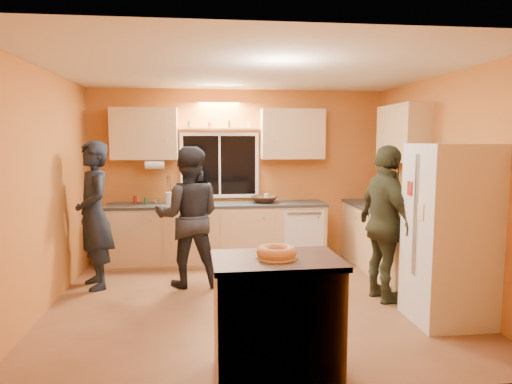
{
  "coord_description": "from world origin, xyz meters",
  "views": [
    {
      "loc": [
        -0.55,
        -5.02,
        1.83
      ],
      "look_at": [
        0.08,
        0.4,
        1.21
      ],
      "focal_mm": 32.0,
      "sensor_mm": 36.0,
      "label": 1
    }
  ],
  "objects": [
    {
      "name": "ground",
      "position": [
        0.0,
        0.0,
        0.0
      ],
      "size": [
        4.5,
        4.5,
        0.0
      ],
      "primitive_type": "plane",
      "color": "brown",
      "rests_on": "ground"
    },
    {
      "name": "room_shell",
      "position": [
        0.12,
        0.41,
        1.62
      ],
      "size": [
        4.54,
        4.04,
        2.61
      ],
      "color": "#BA762F",
      "rests_on": "ground"
    },
    {
      "name": "back_counter",
      "position": [
        0.01,
        1.7,
        0.45
      ],
      "size": [
        4.23,
        0.62,
        0.9
      ],
      "color": "tan",
      "rests_on": "ground"
    },
    {
      "name": "right_counter",
      "position": [
        1.95,
        0.5,
        0.45
      ],
      "size": [
        0.62,
        1.84,
        0.9
      ],
      "color": "tan",
      "rests_on": "ground"
    },
    {
      "name": "refrigerator",
      "position": [
        1.89,
        -0.8,
        0.9
      ],
      "size": [
        0.72,
        0.7,
        1.8
      ],
      "primitive_type": "cube",
      "color": "silver",
      "rests_on": "ground"
    },
    {
      "name": "island",
      "position": [
        -0.01,
        -1.68,
        0.48
      ],
      "size": [
        0.99,
        0.68,
        0.94
      ],
      "rotation": [
        0.0,
        0.0,
        0.02
      ],
      "color": "tan",
      "rests_on": "ground"
    },
    {
      "name": "bundt_pastry",
      "position": [
        -0.01,
        -1.68,
        0.99
      ],
      "size": [
        0.31,
        0.31,
        0.09
      ],
      "primitive_type": "torus",
      "color": "tan",
      "rests_on": "island"
    },
    {
      "name": "person_left",
      "position": [
        -1.9,
        0.73,
        0.91
      ],
      "size": [
        0.68,
        0.79,
        1.83
      ],
      "primitive_type": "imported",
      "rotation": [
        0.0,
        0.0,
        -1.12
      ],
      "color": "black",
      "rests_on": "ground"
    },
    {
      "name": "person_center",
      "position": [
        -0.74,
        0.69,
        0.88
      ],
      "size": [
        0.86,
        0.68,
        1.76
      ],
      "primitive_type": "imported",
      "rotation": [
        0.0,
        0.0,
        3.12
      ],
      "color": "black",
      "rests_on": "ground"
    },
    {
      "name": "person_right",
      "position": [
        1.5,
        -0.14,
        0.89
      ],
      "size": [
        0.57,
        1.09,
        1.78
      ],
      "primitive_type": "imported",
      "rotation": [
        0.0,
        0.0,
        1.71
      ],
      "color": "#323421",
      "rests_on": "ground"
    },
    {
      "name": "mixing_bowl",
      "position": [
        0.36,
        1.7,
        0.95
      ],
      "size": [
        0.52,
        0.52,
        0.1
      ],
      "primitive_type": "imported",
      "rotation": [
        0.0,
        0.0,
        -0.37
      ],
      "color": "#331711",
      "rests_on": "back_counter"
    },
    {
      "name": "utensil_crock",
      "position": [
        -1.05,
        1.76,
        0.99
      ],
      "size": [
        0.14,
        0.14,
        0.17
      ],
      "primitive_type": "cylinder",
      "color": "beige",
      "rests_on": "back_counter"
    },
    {
      "name": "potted_plant",
      "position": [
        1.87,
        0.08,
        1.04
      ],
      "size": [
        0.32,
        0.3,
        0.29
      ],
      "primitive_type": "imported",
      "rotation": [
        0.0,
        0.0,
        0.32
      ],
      "color": "gray",
      "rests_on": "right_counter"
    },
    {
      "name": "red_box",
      "position": [
        1.95,
        1.3,
        0.94
      ],
      "size": [
        0.19,
        0.17,
        0.07
      ],
      "primitive_type": "cube",
      "rotation": [
        0.0,
        0.0,
        -0.35
      ],
      "color": "maroon",
      "rests_on": "right_counter"
    }
  ]
}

